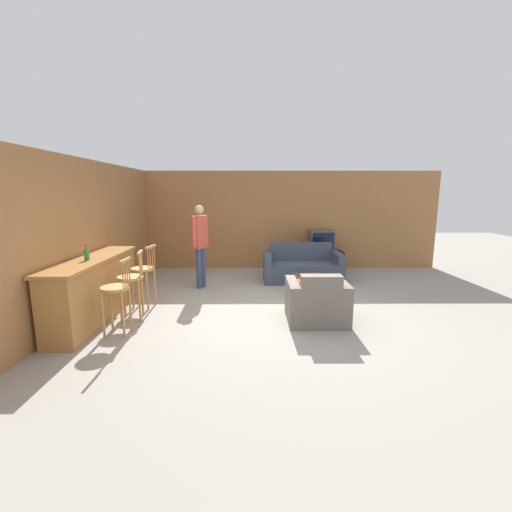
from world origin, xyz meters
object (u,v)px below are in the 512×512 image
at_px(book_on_table, 312,276).
at_px(coffee_table, 310,281).
at_px(bottle, 87,253).
at_px(person_by_window, 200,241).
at_px(armchair_near, 317,303).
at_px(tv_unit, 321,261).
at_px(bar_chair_far, 144,274).
at_px(bar_chair_near, 117,294).
at_px(tv, 321,241).
at_px(bar_chair_mid, 132,283).
at_px(couch_far, 302,268).

bearing_deg(book_on_table, coffee_table, -115.86).
bearing_deg(bottle, book_on_table, 22.81).
distance_m(bottle, person_by_window, 2.51).
xyz_separation_m(armchair_near, tv_unit, (0.78, 3.68, -0.05)).
bearing_deg(bar_chair_far, bar_chair_near, -89.99).
xyz_separation_m(tv, person_by_window, (-2.92, -1.66, 0.22)).
relative_size(bar_chair_far, tv, 1.81).
xyz_separation_m(bottle, book_on_table, (3.72, 1.56, -0.74)).
relative_size(coffee_table, tv_unit, 0.75).
distance_m(bar_chair_mid, book_on_table, 3.43).
height_order(bar_chair_mid, bar_chair_far, same).
distance_m(tv, bottle, 5.72).
bearing_deg(book_on_table, bar_chair_mid, -156.27).
relative_size(couch_far, tv_unit, 1.56).
bearing_deg(armchair_near, bar_chair_far, 165.73).
bearing_deg(bar_chair_far, tv_unit, 38.04).
bearing_deg(tv, armchair_near, -101.96).
xyz_separation_m(bar_chair_far, coffee_table, (3.08, 0.64, -0.30)).
distance_m(bar_chair_far, coffee_table, 3.16).
xyz_separation_m(tv_unit, tv, (0.00, -0.00, 0.53)).
distance_m(bar_chair_near, person_by_window, 2.66).
height_order(couch_far, tv_unit, couch_far).
relative_size(bottle, book_on_table, 1.03).
height_order(couch_far, book_on_table, couch_far).
relative_size(bar_chair_mid, couch_far, 0.62).
distance_m(tv_unit, book_on_table, 2.25).
bearing_deg(person_by_window, bottle, -124.16).
relative_size(bar_chair_mid, person_by_window, 0.63).
relative_size(armchair_near, coffee_table, 1.08).
bearing_deg(tv_unit, bottle, -139.22).
distance_m(couch_far, book_on_table, 1.12).
xyz_separation_m(coffee_table, tv, (0.66, 2.28, 0.49)).
height_order(couch_far, armchair_near, couch_far).
bearing_deg(coffee_table, tv, 73.80).
height_order(bottle, book_on_table, bottle).
bearing_deg(bottle, tv, 40.76).
bearing_deg(tv_unit, tv, -90.00).
xyz_separation_m(tv_unit, person_by_window, (-2.92, -1.66, 0.76)).
height_order(bar_chair_mid, person_by_window, person_by_window).
xyz_separation_m(tv_unit, bottle, (-4.33, -3.73, 0.86)).
bearing_deg(bar_chair_mid, coffee_table, 22.25).
xyz_separation_m(coffee_table, bottle, (-3.66, -1.45, 0.81)).
xyz_separation_m(bar_chair_far, person_by_window, (0.82, 1.27, 0.41)).
xyz_separation_m(couch_far, tv_unit, (0.65, 1.05, -0.04)).
relative_size(coffee_table, bottle, 3.72).
bearing_deg(tv, bar_chair_mid, -136.56).
height_order(armchair_near, book_on_table, armchair_near).
height_order(armchair_near, bottle, bottle).
distance_m(bar_chair_mid, tv, 5.16).
height_order(bottle, person_by_window, person_by_window).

